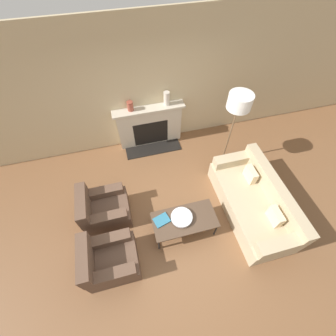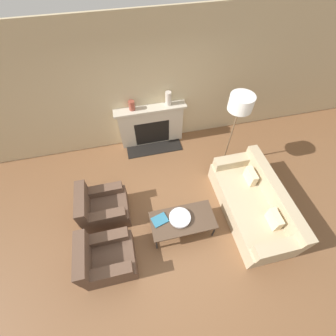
% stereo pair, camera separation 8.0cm
% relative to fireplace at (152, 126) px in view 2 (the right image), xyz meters
% --- Properties ---
extents(ground_plane, '(18.00, 18.00, 0.00)m').
position_rel_fireplace_xyz_m(ground_plane, '(-0.00, -2.30, -0.52)').
color(ground_plane, brown).
extents(wall_back, '(18.00, 0.06, 2.90)m').
position_rel_fireplace_xyz_m(wall_back, '(-0.00, 0.15, 0.93)').
color(wall_back, '#C6B289').
rests_on(wall_back, ground_plane).
extents(fireplace, '(1.62, 0.59, 1.06)m').
position_rel_fireplace_xyz_m(fireplace, '(0.00, 0.00, 0.00)').
color(fireplace, beige).
rests_on(fireplace, ground_plane).
extents(couch, '(0.95, 2.06, 0.80)m').
position_rel_fireplace_xyz_m(couch, '(1.56, -2.38, -0.22)').
color(couch, tan).
rests_on(couch, ground_plane).
extents(armchair_near, '(0.86, 0.74, 0.80)m').
position_rel_fireplace_xyz_m(armchair_near, '(-1.30, -2.76, -0.22)').
color(armchair_near, brown).
rests_on(armchair_near, ground_plane).
extents(armchair_far, '(0.86, 0.74, 0.80)m').
position_rel_fireplace_xyz_m(armchair_far, '(-1.30, -1.80, -0.22)').
color(armchair_far, brown).
rests_on(armchair_far, ground_plane).
extents(coffee_table, '(1.16, 0.57, 0.44)m').
position_rel_fireplace_xyz_m(coffee_table, '(0.11, -2.45, -0.11)').
color(coffee_table, '#4C3828').
rests_on(coffee_table, ground_plane).
extents(bowl, '(0.39, 0.39, 0.07)m').
position_rel_fireplace_xyz_m(bowl, '(0.06, -2.41, -0.04)').
color(bowl, silver).
rests_on(bowl, coffee_table).
extents(book, '(0.31, 0.27, 0.02)m').
position_rel_fireplace_xyz_m(book, '(-0.29, -2.36, -0.07)').
color(book, teal).
rests_on(book, coffee_table).
extents(floor_lamp, '(0.45, 0.45, 1.85)m').
position_rel_fireplace_xyz_m(floor_lamp, '(1.50, -1.06, 1.10)').
color(floor_lamp, brown).
rests_on(floor_lamp, ground_plane).
extents(mantel_vase_left, '(0.13, 0.13, 0.21)m').
position_rel_fireplace_xyz_m(mantel_vase_left, '(-0.39, 0.02, 0.65)').
color(mantel_vase_left, brown).
rests_on(mantel_vase_left, fireplace).
extents(mantel_vase_center_left, '(0.13, 0.13, 0.31)m').
position_rel_fireplace_xyz_m(mantel_vase_center_left, '(0.42, 0.02, 0.70)').
color(mantel_vase_center_left, beige).
rests_on(mantel_vase_center_left, fireplace).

